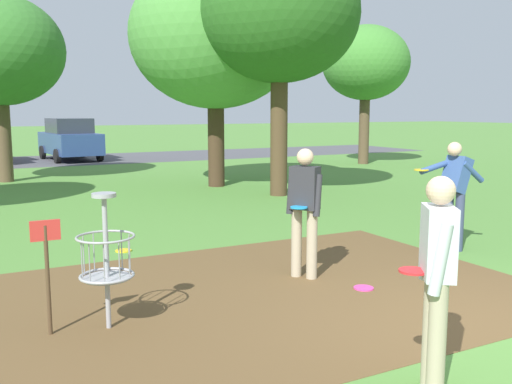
{
  "coord_description": "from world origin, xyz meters",
  "views": [
    {
      "loc": [
        -4.61,
        -3.67,
        2.2
      ],
      "look_at": [
        -0.76,
        3.68,
        1.0
      ],
      "focal_mm": 39.87,
      "sensor_mm": 36.0,
      "label": 1
    }
  ],
  "objects": [
    {
      "name": "tree_mid_center",
      "position": [
        10.18,
        15.0,
        4.05
      ],
      "size": [
        3.52,
        3.52,
        5.58
      ],
      "color": "brown",
      "rests_on": "ground"
    },
    {
      "name": "disc_golf_basket",
      "position": [
        -3.43,
        1.93,
        0.75
      ],
      "size": [
        0.98,
        0.58,
        1.39
      ],
      "color": "#9E9EA3",
      "rests_on": "ground"
    },
    {
      "name": "frisbee_mid_grass",
      "position": [
        -2.42,
        5.01,
        0.01
      ],
      "size": [
        0.26,
        0.26,
        0.02
      ],
      "primitive_type": "cylinder",
      "color": "gold",
      "rests_on": "ground"
    },
    {
      "name": "dirt_tee_pad",
      "position": [
        -1.52,
        2.18,
        0.0
      ],
      "size": [
        6.74,
        4.67,
        0.01
      ],
      "primitive_type": "cube",
      "color": "brown",
      "rests_on": "ground"
    },
    {
      "name": "tree_mid_left",
      "position": [
        2.0,
        11.42,
        4.26
      ],
      "size": [
        4.82,
        4.82,
        6.33
      ],
      "color": "#422D1E",
      "rests_on": "ground"
    },
    {
      "name": "parked_car_center_right",
      "position": [
        -0.22,
        22.41,
        0.92
      ],
      "size": [
        2.27,
        4.35,
        1.84
      ],
      "color": "#2D4784",
      "rests_on": "ground"
    },
    {
      "name": "tree_near_left",
      "position": [
        2.71,
        9.03,
        4.55
      ],
      "size": [
        4.02,
        4.02,
        6.29
      ],
      "color": "#4C3823",
      "rests_on": "ground"
    },
    {
      "name": "player_foreground_watching",
      "position": [
        -1.42,
        -0.57,
        0.97
      ],
      "size": [
        0.45,
        0.48,
        1.71
      ],
      "color": "tan",
      "rests_on": "ground"
    },
    {
      "name": "parking_lot_strip",
      "position": [
        0.0,
        22.55,
        0.0
      ],
      "size": [
        36.0,
        6.0,
        0.01
      ],
      "primitive_type": "cube",
      "color": "#4C4C51",
      "rests_on": "ground"
    },
    {
      "name": "ground_plane",
      "position": [
        0.0,
        0.0,
        0.0
      ],
      "size": [
        160.0,
        160.0,
        0.0
      ],
      "primitive_type": "plane",
      "color": "#518438"
    },
    {
      "name": "frisbee_near_basket",
      "position": [
        -0.27,
        1.73,
        0.01
      ],
      "size": [
        0.25,
        0.25,
        0.02
      ],
      "primitive_type": "cylinder",
      "color": "#E53D99",
      "rests_on": "ground"
    },
    {
      "name": "player_throwing",
      "position": [
        2.24,
        2.69,
        0.99
      ],
      "size": [
        1.12,
        0.47,
        1.71
      ],
      "color": "#384260",
      "rests_on": "ground"
    },
    {
      "name": "player_waiting_left",
      "position": [
        -0.67,
        2.5,
        0.97
      ],
      "size": [
        0.45,
        0.48,
        1.71
      ],
      "color": "tan",
      "rests_on": "ground"
    }
  ]
}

